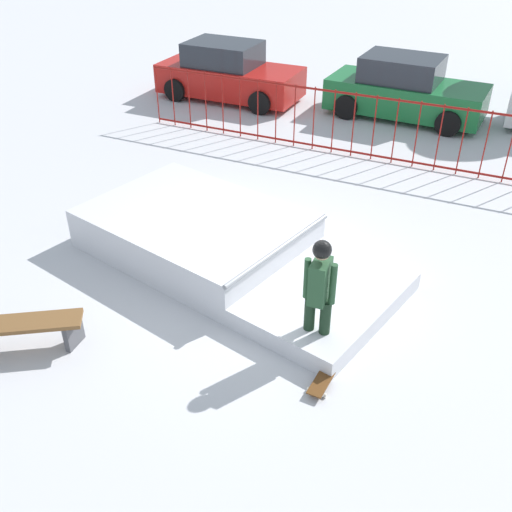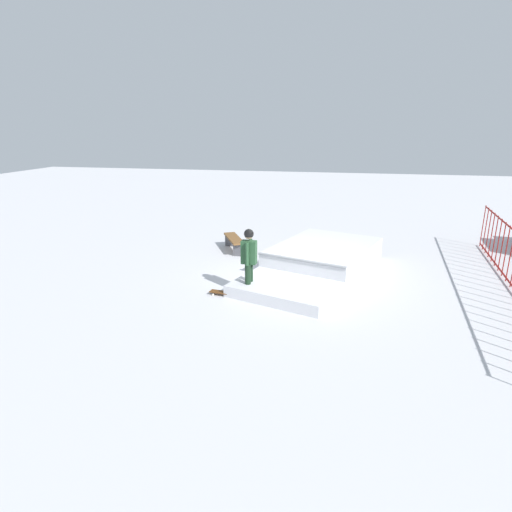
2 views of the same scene
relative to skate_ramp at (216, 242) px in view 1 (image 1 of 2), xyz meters
name	(u,v)px [view 1 (image 1 of 2)]	position (x,y,z in m)	size (l,w,h in m)	color
ground_plane	(263,285)	(1.01, -0.51, -0.32)	(60.00, 60.00, 0.00)	silver
skate_ramp	(216,242)	(0.00, 0.00, 0.00)	(5.95, 4.19, 0.74)	silver
skater	(319,288)	(2.18, -1.64, 0.69)	(0.44, 0.39, 1.73)	black
skateboard	(325,376)	(2.46, -2.22, -0.24)	(0.34, 0.82, 0.09)	#593314
perimeter_fence	(343,123)	(1.01, 5.14, 0.45)	(10.08, 0.97, 1.50)	maroon
park_bench	(22,329)	(-1.57, -3.02, 0.04)	(1.60, 1.10, 0.48)	brown
parked_car_red	(228,74)	(-3.02, 8.08, 0.41)	(4.24, 2.23, 1.60)	red
parked_car_green	(405,90)	(1.99, 8.21, 0.41)	(4.30, 2.36, 1.60)	#196B33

